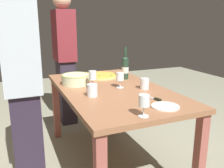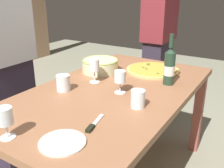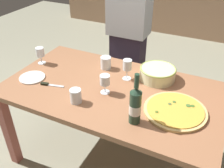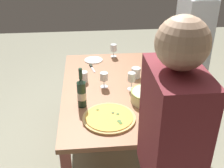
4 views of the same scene
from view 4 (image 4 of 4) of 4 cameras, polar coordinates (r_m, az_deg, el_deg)
The scene contains 13 objects.
ground_plane at distance 3.01m, azimuth 0.00°, elevation -13.24°, with size 8.00×8.00×0.00m, color gray.
dining_table at distance 2.62m, azimuth 0.00°, elevation -2.48°, with size 1.60×0.90×0.75m.
pizza at distance 2.15m, azimuth -0.59°, elevation -6.85°, with size 0.41×0.41×0.03m.
serving_bowl at distance 2.36m, azimuth 7.12°, elevation -2.35°, with size 0.28×0.28×0.10m.
wine_bottle at distance 2.26m, azimuth -6.18°, elevation -1.73°, with size 0.07×0.07×0.34m.
wine_glass_near_pizza at distance 2.50m, azimuth 3.98°, elevation 1.22°, with size 0.07×0.07×0.16m.
wine_glass_by_bottle at distance 2.54m, azimuth -1.63°, elevation 1.37°, with size 0.07×0.07×0.14m.
wine_glass_far_left at distance 3.19m, azimuth 0.33°, elevation 7.29°, with size 0.07×0.07×0.14m.
cup_amber at distance 2.67m, azimuth -5.79°, elevation 1.50°, with size 0.08×0.08×0.10m, color white.
cup_ceramic at distance 2.74m, azimuth 4.87°, elevation 2.28°, with size 0.09×0.09×0.10m, color white.
side_plate at distance 3.13m, azimuth -3.76°, elevation 4.87°, with size 0.20×0.20×0.01m, color white.
pizza_knife at distance 2.96m, azimuth -4.13°, elevation 3.43°, with size 0.18×0.06×0.02m.
person_guest_left at distance 2.85m, azimuth 15.38°, elevation 4.64°, with size 0.38×0.24×1.75m.
Camera 4 is at (2.23, -0.21, 2.01)m, focal length 45.11 mm.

